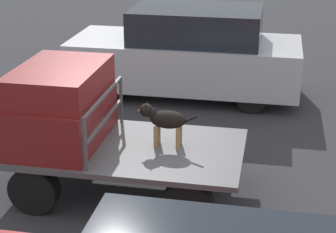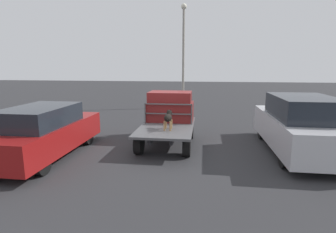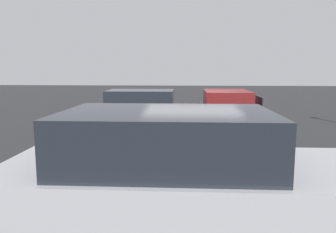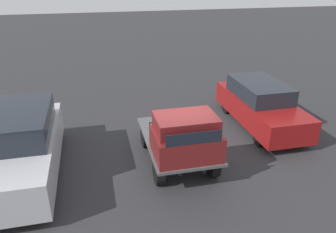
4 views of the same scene
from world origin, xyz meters
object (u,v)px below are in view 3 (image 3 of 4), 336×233
dog (171,118)px  parked_sedan (145,112)px  flatbed_truck (192,140)px  parked_pickup_far (181,184)px

dog → parked_sedan: size_ratio=0.19×
parked_sedan → flatbed_truck: bearing=-69.6°
dog → parked_sedan: parked_sedan is taller
flatbed_truck → parked_sedan: parked_sedan is taller
dog → parked_pickup_far: parked_pickup_far is taller
dog → parked_pickup_far: bearing=-88.7°
parked_pickup_far → dog: bearing=91.8°
flatbed_truck → dog: 0.86m
flatbed_truck → parked_sedan: size_ratio=0.76×
flatbed_truck → dog: dog is taller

